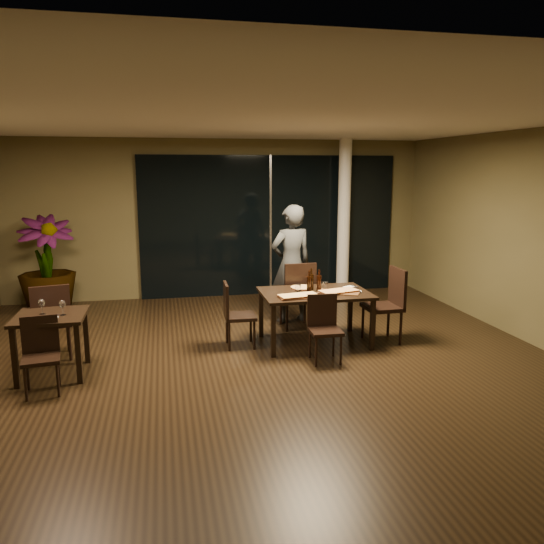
% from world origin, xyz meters
% --- Properties ---
extents(ground, '(8.00, 8.00, 0.00)m').
position_xyz_m(ground, '(0.00, 0.00, 0.00)').
color(ground, black).
rests_on(ground, ground).
extents(wall_back, '(8.00, 0.10, 3.00)m').
position_xyz_m(wall_back, '(0.00, 4.05, 1.50)').
color(wall_back, brown).
rests_on(wall_back, ground).
extents(wall_front, '(8.00, 0.10, 3.00)m').
position_xyz_m(wall_front, '(0.00, -4.05, 1.50)').
color(wall_front, brown).
rests_on(wall_front, ground).
extents(ceiling, '(8.00, 8.00, 0.04)m').
position_xyz_m(ceiling, '(0.00, 0.00, 3.02)').
color(ceiling, silver).
rests_on(ceiling, wall_back).
extents(window_panel, '(5.00, 0.06, 2.70)m').
position_xyz_m(window_panel, '(1.00, 3.96, 1.35)').
color(window_panel, black).
rests_on(window_panel, ground).
extents(column, '(0.24, 0.24, 3.00)m').
position_xyz_m(column, '(2.40, 3.65, 1.50)').
color(column, silver).
rests_on(column, ground).
extents(main_table, '(1.50, 1.00, 0.75)m').
position_xyz_m(main_table, '(1.00, 0.80, 0.68)').
color(main_table, black).
rests_on(main_table, ground).
extents(side_table, '(0.80, 0.80, 0.75)m').
position_xyz_m(side_table, '(-2.40, 0.30, 0.62)').
color(side_table, black).
rests_on(side_table, ground).
extents(chair_main_far, '(0.50, 0.50, 1.06)m').
position_xyz_m(chair_main_far, '(0.94, 1.50, 0.59)').
color(chair_main_far, black).
rests_on(chair_main_far, ground).
extents(chair_main_near, '(0.41, 0.41, 0.85)m').
position_xyz_m(chair_main_near, '(0.93, 0.15, 0.48)').
color(chair_main_near, black).
rests_on(chair_main_near, ground).
extents(chair_main_left, '(0.43, 0.43, 0.91)m').
position_xyz_m(chair_main_left, '(-0.13, 0.88, 0.51)').
color(chair_main_left, black).
rests_on(chair_main_left, ground).
extents(chair_main_right, '(0.50, 0.50, 1.06)m').
position_xyz_m(chair_main_right, '(2.06, 0.69, 0.59)').
color(chair_main_right, black).
rests_on(chair_main_right, ground).
extents(chair_side_far, '(0.56, 0.56, 1.01)m').
position_xyz_m(chair_side_far, '(-2.50, 0.83, 0.57)').
color(chair_side_far, black).
rests_on(chair_side_far, ground).
extents(chair_side_near, '(0.45, 0.45, 0.85)m').
position_xyz_m(chair_side_near, '(-2.43, -0.18, 0.47)').
color(chair_side_near, black).
rests_on(chair_side_near, ground).
extents(diner, '(0.72, 0.55, 1.89)m').
position_xyz_m(diner, '(0.94, 1.95, 0.95)').
color(diner, '#2B2E30').
rests_on(diner, ground).
extents(potted_plant, '(1.17, 1.17, 1.67)m').
position_xyz_m(potted_plant, '(-3.03, 3.38, 0.83)').
color(potted_plant, '#184617').
rests_on(potted_plant, ground).
extents(pizza_board_left, '(0.55, 0.30, 0.01)m').
position_xyz_m(pizza_board_left, '(0.69, 0.53, 0.76)').
color(pizza_board_left, '#4E2C19').
rests_on(pizza_board_left, main_table).
extents(pizza_board_right, '(0.63, 0.51, 0.01)m').
position_xyz_m(pizza_board_right, '(1.31, 0.68, 0.76)').
color(pizza_board_right, '#472B17').
rests_on(pizza_board_right, main_table).
extents(oblong_pizza_left, '(0.53, 0.31, 0.02)m').
position_xyz_m(oblong_pizza_left, '(0.69, 0.53, 0.77)').
color(oblong_pizza_left, '#680E09').
rests_on(oblong_pizza_left, pizza_board_left).
extents(oblong_pizza_right, '(0.56, 0.36, 0.02)m').
position_xyz_m(oblong_pizza_right, '(1.31, 0.68, 0.77)').
color(oblong_pizza_right, '#671009').
rests_on(oblong_pizza_right, pizza_board_right).
extents(round_pizza, '(0.32, 0.32, 0.01)m').
position_xyz_m(round_pizza, '(0.88, 1.07, 0.76)').
color(round_pizza, '#B31A13').
rests_on(round_pizza, main_table).
extents(bottle_a, '(0.07, 0.07, 0.30)m').
position_xyz_m(bottle_a, '(0.92, 0.83, 0.90)').
color(bottle_a, black).
rests_on(bottle_a, main_table).
extents(bottle_b, '(0.07, 0.07, 0.30)m').
position_xyz_m(bottle_b, '(1.07, 0.84, 0.90)').
color(bottle_b, black).
rests_on(bottle_b, main_table).
extents(bottle_c, '(0.07, 0.07, 0.31)m').
position_xyz_m(bottle_c, '(0.98, 0.93, 0.90)').
color(bottle_c, black).
rests_on(bottle_c, main_table).
extents(tumbler_left, '(0.08, 0.08, 0.10)m').
position_xyz_m(tumbler_left, '(0.78, 0.89, 0.80)').
color(tumbler_left, white).
rests_on(tumbler_left, main_table).
extents(tumbler_right, '(0.08, 0.08, 0.10)m').
position_xyz_m(tumbler_right, '(1.20, 0.96, 0.80)').
color(tumbler_right, white).
rests_on(tumbler_right, main_table).
extents(napkin_near, '(0.19, 0.13, 0.01)m').
position_xyz_m(napkin_near, '(1.55, 0.68, 0.76)').
color(napkin_near, white).
rests_on(napkin_near, main_table).
extents(napkin_far, '(0.20, 0.16, 0.01)m').
position_xyz_m(napkin_far, '(1.58, 0.97, 0.76)').
color(napkin_far, white).
rests_on(napkin_far, main_table).
extents(wine_glass_a, '(0.08, 0.08, 0.17)m').
position_xyz_m(wine_glass_a, '(-2.49, 0.34, 0.84)').
color(wine_glass_a, white).
rests_on(wine_glass_a, side_table).
extents(wine_glass_b, '(0.07, 0.07, 0.17)m').
position_xyz_m(wine_glass_b, '(-2.25, 0.25, 0.83)').
color(wine_glass_b, white).
rests_on(wine_glass_b, side_table).
extents(side_napkin, '(0.21, 0.16, 0.01)m').
position_xyz_m(side_napkin, '(-2.38, 0.13, 0.76)').
color(side_napkin, silver).
rests_on(side_napkin, side_table).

